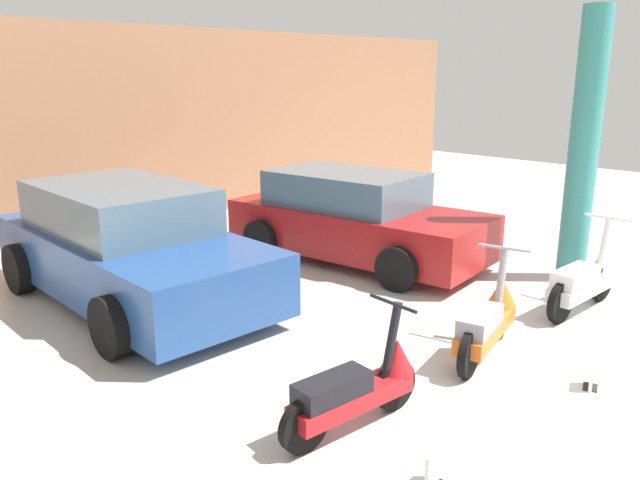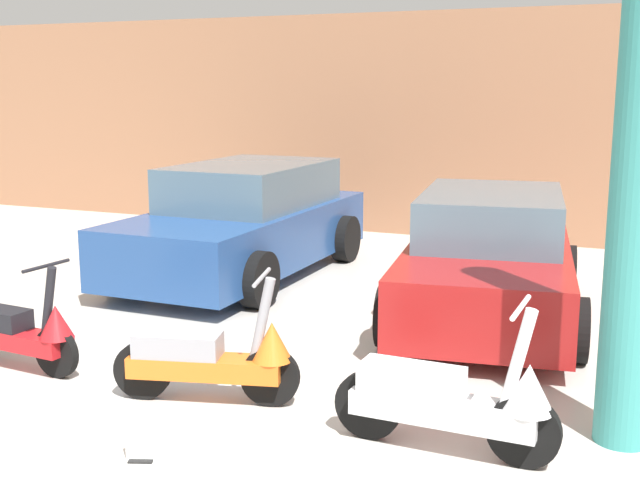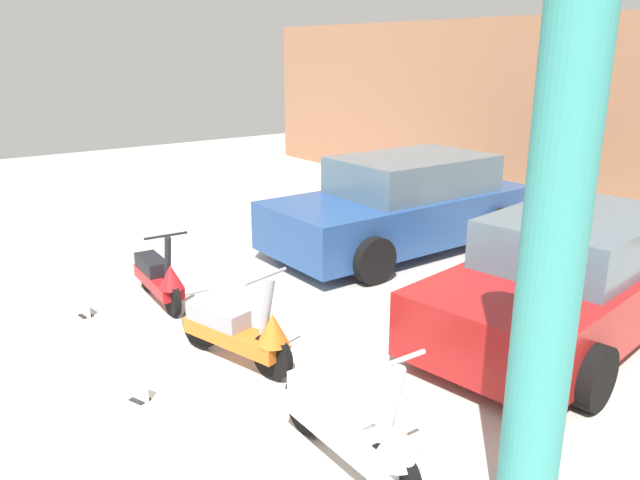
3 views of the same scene
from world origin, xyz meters
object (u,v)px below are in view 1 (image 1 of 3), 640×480
(placard_near_left_scooter, at_px, (433,470))
(placard_near_right_scooter, at_px, (592,376))
(car_rear_center, at_px, (355,218))
(scooter_front_right, at_px, (488,320))
(car_rear_left, at_px, (129,247))
(scooter_front_center, at_px, (586,279))
(support_column_side, at_px, (584,148))
(scooter_front_left, at_px, (358,387))

(placard_near_left_scooter, height_order, placard_near_right_scooter, same)
(car_rear_center, height_order, placard_near_right_scooter, car_rear_center)
(scooter_front_right, bearing_deg, placard_near_right_scooter, -101.91)
(car_rear_left, height_order, placard_near_left_scooter, car_rear_left)
(scooter_front_right, relative_size, scooter_front_center, 0.94)
(scooter_front_right, bearing_deg, placard_near_left_scooter, -172.25)
(placard_near_right_scooter, relative_size, support_column_side, 0.07)
(scooter_front_left, xyz_separation_m, placard_near_right_scooter, (1.97, -1.04, -0.23))
(scooter_front_center, relative_size, car_rear_center, 0.38)
(car_rear_center, bearing_deg, scooter_front_left, -54.78)
(car_rear_left, distance_m, car_rear_center, 3.36)
(scooter_front_center, distance_m, placard_near_left_scooter, 4.07)
(scooter_front_right, xyz_separation_m, car_rear_center, (1.49, 3.18, 0.26))
(scooter_front_center, bearing_deg, support_column_side, 33.06)
(scooter_front_left, height_order, scooter_front_right, scooter_front_right)
(scooter_front_left, distance_m, placard_near_left_scooter, 0.91)
(scooter_front_center, relative_size, car_rear_left, 0.37)
(car_rear_center, relative_size, placard_near_left_scooter, 15.61)
(scooter_front_center, bearing_deg, placard_near_left_scooter, -168.53)
(car_rear_left, xyz_separation_m, placard_near_right_scooter, (1.85, -4.95, -0.57))
(car_rear_left, xyz_separation_m, placard_near_left_scooter, (-0.29, -4.77, -0.57))
(scooter_front_right, height_order, support_column_side, support_column_side)
(car_rear_center, bearing_deg, scooter_front_right, -32.93)
(scooter_front_right, height_order, placard_near_right_scooter, scooter_front_right)
(car_rear_left, distance_m, support_column_side, 5.95)
(car_rear_center, height_order, support_column_side, support_column_side)
(scooter_front_left, bearing_deg, support_column_side, 10.18)
(scooter_front_right, xyz_separation_m, scooter_front_center, (1.91, -0.15, 0.02))
(scooter_front_left, xyz_separation_m, scooter_front_right, (1.92, 0.00, 0.02))
(car_rear_center, distance_m, placard_near_left_scooter, 5.42)
(placard_near_right_scooter, bearing_deg, scooter_front_center, 25.46)
(placard_near_left_scooter, bearing_deg, scooter_front_right, 22.42)
(scooter_front_right, bearing_deg, car_rear_center, 50.29)
(scooter_front_left, distance_m, car_rear_left, 3.93)
(scooter_front_left, height_order, car_rear_center, car_rear_center)
(placard_near_right_scooter, bearing_deg, car_rear_left, 110.48)
(car_rear_left, xyz_separation_m, car_rear_center, (3.28, -0.73, -0.05))
(scooter_front_center, distance_m, placard_near_right_scooter, 2.08)
(car_rear_left, bearing_deg, scooter_front_left, -1.17)
(scooter_front_left, relative_size, car_rear_center, 0.34)
(placard_near_right_scooter, bearing_deg, scooter_front_left, 152.23)
(car_rear_left, height_order, car_rear_center, car_rear_left)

